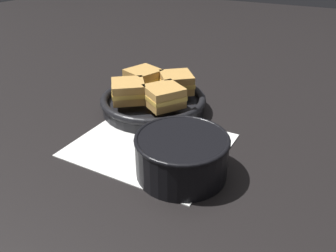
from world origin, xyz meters
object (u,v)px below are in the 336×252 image
soup_bowl (182,153)px  sandwich_far_right (143,78)px  sandwich_far_left (176,83)px  skillet (153,103)px  sandwich_near_right (164,96)px  sandwich_near_left (128,91)px  spoon (156,151)px

soup_bowl → sandwich_far_right: 0.33m
soup_bowl → sandwich_far_left: (-0.14, 0.25, 0.02)m
skillet → sandwich_near_right: 0.08m
sandwich_far_left → sandwich_far_right: 0.09m
skillet → sandwich_near_left: (-0.04, -0.05, 0.04)m
sandwich_near_right → spoon: bearing=-66.6°
soup_bowl → spoon: 0.08m
spoon → skillet: bearing=156.4°
spoon → sandwich_far_right: (-0.16, 0.20, 0.06)m
sandwich_near_left → skillet: bearing=56.3°
spoon → sandwich_near_left: bearing=174.8°
soup_bowl → sandwich_near_left: size_ratio=1.52×
soup_bowl → sandwich_near_right: size_ratio=1.55×
spoon → sandwich_near_left: (-0.14, 0.11, 0.06)m
soup_bowl → spoon: soup_bowl is taller
sandwich_far_left → sandwich_near_right: bearing=-80.6°
sandwich_far_left → sandwich_far_right: same height
sandwich_near_left → sandwich_far_right: bearing=99.4°
spoon → sandwich_far_left: bearing=141.3°
soup_bowl → sandwich_far_right: sandwich_far_right is taller
spoon → sandwich_near_left: size_ratio=1.18×
sandwich_near_right → sandwich_far_right: size_ratio=1.08×
spoon → sandwich_far_right: sandwich_far_right is taller
skillet → sandwich_far_right: (-0.05, 0.04, 0.04)m
sandwich_near_right → soup_bowl: bearing=-51.2°
soup_bowl → skillet: 0.27m
soup_bowl → sandwich_near_left: 0.26m
sandwich_near_left → sandwich_far_left: 0.13m
skillet → sandwich_far_left: size_ratio=2.94×
soup_bowl → spoon: bearing=158.2°
spoon → sandwich_far_left: sandwich_far_left is taller
spoon → skillet: 0.20m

